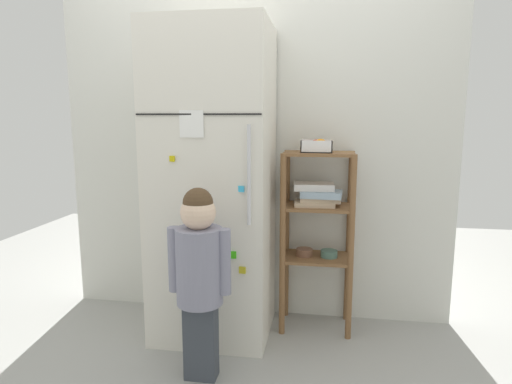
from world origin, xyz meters
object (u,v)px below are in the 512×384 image
pantry_shelf_unit (317,217)px  fruit_bin (317,146)px  child_standing (199,266)px  refrigerator (213,185)px

pantry_shelf_unit → fruit_bin: bearing=-169.5°
child_standing → fruit_bin: size_ratio=5.38×
pantry_shelf_unit → child_standing: bearing=-130.4°
child_standing → fruit_bin: fruit_bin is taller
child_standing → pantry_shelf_unit: size_ratio=0.89×
fruit_bin → child_standing: bearing=-129.8°
refrigerator → child_standing: refrigerator is taller
child_standing → fruit_bin: (0.55, 0.66, 0.55)m
pantry_shelf_unit → fruit_bin: size_ratio=6.07×
refrigerator → fruit_bin: (0.60, 0.14, 0.23)m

